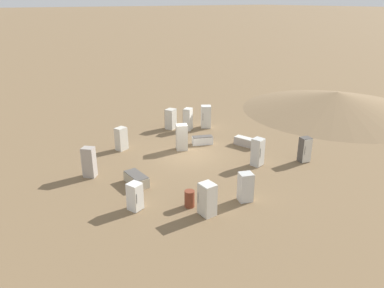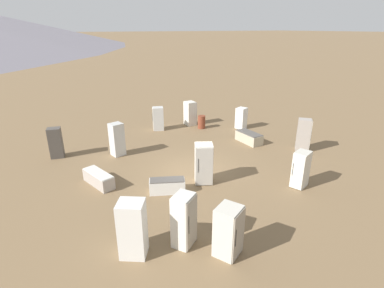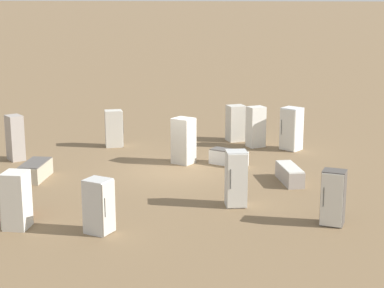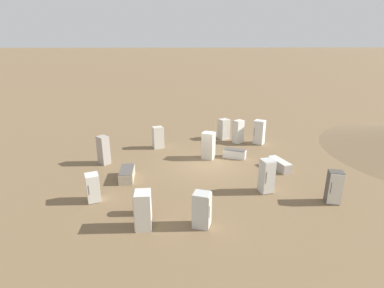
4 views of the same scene
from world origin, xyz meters
TOP-DOWN VIEW (x-y plane):
  - ground_plane at (0.00, 0.00)m, footprint 1000.00×1000.00m
  - discarded_fridge_0 at (0.64, 6.84)m, footprint 0.92×0.92m
  - discarded_fridge_1 at (-1.91, 4.98)m, footprint 1.79×0.85m
  - discarded_fridge_2 at (-6.92, 3.56)m, footprint 0.78×0.74m
  - discarded_fridge_3 at (1.13, -2.03)m, footprint 1.14×1.64m
  - discarded_fridge_4 at (-4.41, 6.29)m, footprint 0.82×0.80m
  - discarded_fridge_5 at (5.53, -1.97)m, footprint 1.00×1.02m
  - discarded_fridge_6 at (1.14, -0.19)m, footprint 1.00×1.02m
  - discarded_fridge_7 at (-3.97, -2.72)m, footprint 0.79×0.79m
  - discarded_fridge_8 at (-6.95, 1.02)m, footprint 0.83×0.90m
  - discarded_fridge_9 at (-1.01, -4.48)m, footprint 1.92×1.09m
  - discarded_fridge_10 at (4.46, -2.96)m, footprint 0.91×0.94m
  - discarded_fridge_11 at (4.10, -4.55)m, footprint 1.04×1.05m
  - discarded_fridge_12 at (-5.29, -5.74)m, footprint 0.74×0.79m
  - discarded_fridge_13 at (3.56, 3.39)m, footprint 0.80×0.92m
  - rusty_barrel at (-5.77, 3.84)m, footprint 0.53×0.53m

SIDE VIEW (x-z plane):
  - ground_plane at x=0.00m, z-range 0.00..0.00m
  - discarded_fridge_9 at x=-1.01m, z-range 0.00..0.62m
  - discarded_fridge_3 at x=1.13m, z-range 0.00..0.62m
  - discarded_fridge_1 at x=-1.91m, z-range 0.00..0.64m
  - rusty_barrel at x=-5.77m, z-range 0.00..0.91m
  - discarded_fridge_4 at x=-4.41m, z-range 0.00..1.48m
  - discarded_fridge_8 at x=-6.95m, z-range 0.00..1.61m
  - discarded_fridge_13 at x=3.56m, z-range 0.00..1.67m
  - discarded_fridge_5 at x=5.53m, z-range 0.00..1.69m
  - discarded_fridge_12 at x=-5.29m, z-range 0.00..1.69m
  - discarded_fridge_2 at x=-6.92m, z-range 0.00..1.72m
  - discarded_fridge_10 at x=4.46m, z-range 0.00..1.84m
  - discarded_fridge_7 at x=-3.97m, z-range 0.00..1.85m
  - discarded_fridge_6 at x=1.14m, z-range 0.00..1.88m
  - discarded_fridge_0 at x=0.64m, z-range 0.00..1.89m
  - discarded_fridge_11 at x=4.10m, z-range 0.00..1.90m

